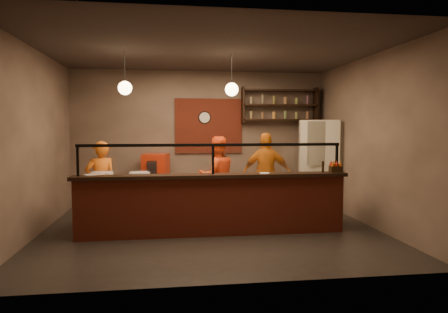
{
  "coord_description": "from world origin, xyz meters",
  "views": [
    {
      "loc": [
        -0.73,
        -7.05,
        1.84
      ],
      "look_at": [
        0.27,
        0.3,
        1.32
      ],
      "focal_mm": 32.0,
      "sensor_mm": 36.0,
      "label": 1
    }
  ],
  "objects": [
    {
      "name": "condiment_caddy",
      "position": [
        2.2,
        -0.3,
        1.12
      ],
      "size": [
        0.2,
        0.16,
        0.11
      ],
      "primitive_type": "cube",
      "rotation": [
        0.0,
        0.0,
        -0.02
      ],
      "color": "black",
      "rests_on": "counter_ledge"
    },
    {
      "name": "cook_mid",
      "position": [
        0.24,
        1.18,
        0.84
      ],
      "size": [
        0.93,
        0.78,
        1.68
      ],
      "primitive_type": "imported",
      "rotation": [
        0.0,
        0.0,
        3.34
      ],
      "color": "#EC4716",
      "rests_on": "floor"
    },
    {
      "name": "wall_right",
      "position": [
        3.0,
        0.0,
        1.6
      ],
      "size": [
        0.0,
        5.0,
        5.0
      ],
      "primitive_type": "plane",
      "rotation": [
        1.57,
        0.0,
        -1.57
      ],
      "color": "#7B655A",
      "rests_on": "floor"
    },
    {
      "name": "rolling_pin",
      "position": [
        -1.16,
        0.23,
        0.93
      ],
      "size": [
        0.38,
        0.21,
        0.07
      ],
      "primitive_type": "cylinder",
      "rotation": [
        0.0,
        1.57,
        0.4
      ],
      "color": "gold",
      "rests_on": "worktop"
    },
    {
      "name": "worktop",
      "position": [
        0.0,
        0.2,
        0.88
      ],
      "size": [
        4.6,
        0.75,
        0.05
      ],
      "primitive_type": "cube",
      "color": "silver",
      "rests_on": "worktop_cabinet"
    },
    {
      "name": "pendant_right",
      "position": [
        0.4,
        0.2,
        2.55
      ],
      "size": [
        0.24,
        0.24,
        0.77
      ],
      "color": "black",
      "rests_on": "ceiling"
    },
    {
      "name": "brick_patch",
      "position": [
        0.2,
        2.47,
        1.9
      ],
      "size": [
        1.6,
        0.04,
        1.3
      ],
      "primitive_type": "cube",
      "color": "maroon",
      "rests_on": "wall_back"
    },
    {
      "name": "floor",
      "position": [
        0.0,
        0.0,
        0.0
      ],
      "size": [
        6.0,
        6.0,
        0.0
      ],
      "primitive_type": "plane",
      "color": "black",
      "rests_on": "ground"
    },
    {
      "name": "small_plate",
      "position": [
        0.9,
        -0.33,
        1.07
      ],
      "size": [
        0.2,
        0.2,
        0.01
      ],
      "primitive_type": "cylinder",
      "rotation": [
        0.0,
        0.0,
        0.22
      ],
      "color": "white",
      "rests_on": "counter_ledge"
    },
    {
      "name": "wall_front",
      "position": [
        0.0,
        -2.5,
        1.6
      ],
      "size": [
        6.0,
        0.0,
        6.0
      ],
      "primitive_type": "plane",
      "rotation": [
        -1.57,
        0.0,
        0.0
      ],
      "color": "#7B655A",
      "rests_on": "floor"
    },
    {
      "name": "cook_right",
      "position": [
        1.3,
        1.15,
        0.88
      ],
      "size": [
        1.09,
        0.6,
        1.75
      ],
      "primitive_type": "imported",
      "rotation": [
        0.0,
        0.0,
        2.97
      ],
      "color": "#C46412",
      "rests_on": "floor"
    },
    {
      "name": "pepper_mill",
      "position": [
        1.96,
        -0.3,
        1.16
      ],
      "size": [
        0.06,
        0.06,
        0.2
      ],
      "primitive_type": "cylinder",
      "rotation": [
        0.0,
        0.0,
        0.41
      ],
      "color": "black",
      "rests_on": "counter_ledge"
    },
    {
      "name": "wall_left",
      "position": [
        -3.0,
        0.0,
        1.6
      ],
      "size": [
        0.0,
        5.0,
        5.0
      ],
      "primitive_type": "plane",
      "rotation": [
        1.57,
        0.0,
        1.57
      ],
      "color": "#7B655A",
      "rests_on": "floor"
    },
    {
      "name": "pendant_left",
      "position": [
        -1.5,
        0.2,
        2.55
      ],
      "size": [
        0.24,
        0.24,
        0.77
      ],
      "color": "black",
      "rests_on": "ceiling"
    },
    {
      "name": "wall_clock",
      "position": [
        0.1,
        2.46,
        2.1
      ],
      "size": [
        0.3,
        0.04,
        0.3
      ],
      "primitive_type": "cylinder",
      "rotation": [
        1.57,
        0.0,
        0.0
      ],
      "color": "black",
      "rests_on": "wall_back"
    },
    {
      "name": "ceiling",
      "position": [
        0.0,
        0.0,
        3.2
      ],
      "size": [
        6.0,
        6.0,
        0.0
      ],
      "primitive_type": "plane",
      "rotation": [
        3.14,
        0.0,
        0.0
      ],
      "color": "#382F2B",
      "rests_on": "wall_back"
    },
    {
      "name": "wall_shelving",
      "position": [
        1.9,
        2.32,
        2.4
      ],
      "size": [
        1.84,
        0.28,
        0.85
      ],
      "color": "black",
      "rests_on": "wall_back"
    },
    {
      "name": "pizza_dough",
      "position": [
        -0.3,
        0.33,
        0.91
      ],
      "size": [
        0.61,
        0.61,
        0.01
      ],
      "primitive_type": "cylinder",
      "rotation": [
        0.0,
        0.0,
        -0.32
      ],
      "color": "white",
      "rests_on": "worktop"
    },
    {
      "name": "service_counter",
      "position": [
        0.0,
        -0.3,
        0.5
      ],
      "size": [
        4.6,
        0.25,
        1.0
      ],
      "primitive_type": "cube",
      "color": "maroon",
      "rests_on": "floor"
    },
    {
      "name": "red_cooler",
      "position": [
        -1.05,
        2.15,
        0.63
      ],
      "size": [
        0.64,
        0.61,
        1.26
      ],
      "primitive_type": "cube",
      "rotation": [
        0.0,
        0.0,
        -0.23
      ],
      "color": "red",
      "rests_on": "floor"
    },
    {
      "name": "sneeze_guard",
      "position": [
        0.0,
        -0.3,
        1.37
      ],
      "size": [
        4.5,
        0.05,
        0.52
      ],
      "color": "white",
      "rests_on": "counter_ledge"
    },
    {
      "name": "prep_tub_b",
      "position": [
        -1.94,
        0.26,
        0.98
      ],
      "size": [
        0.36,
        0.31,
        0.17
      ],
      "primitive_type": "cube",
      "rotation": [
        0.0,
        0.0,
        -0.13
      ],
      "color": "silver",
      "rests_on": "worktop"
    },
    {
      "name": "counter_ledge",
      "position": [
        0.0,
        -0.3,
        1.03
      ],
      "size": [
        4.7,
        0.37,
        0.06
      ],
      "primitive_type": "cube",
      "color": "black",
      "rests_on": "service_counter"
    },
    {
      "name": "worktop_cabinet",
      "position": [
        0.0,
        0.2,
        0.42
      ],
      "size": [
        4.6,
        0.75,
        0.85
      ],
      "primitive_type": "cube",
      "color": "gray",
      "rests_on": "floor"
    },
    {
      "name": "prep_tub_c",
      "position": [
        -2.0,
        -0.07,
        0.98
      ],
      "size": [
        0.4,
        0.36,
        0.16
      ],
      "primitive_type": "cube",
      "rotation": [
        0.0,
        0.0,
        0.4
      ],
      "color": "silver",
      "rests_on": "worktop"
    },
    {
      "name": "wall_back",
      "position": [
        0.0,
        2.5,
        1.6
      ],
      "size": [
        6.0,
        0.0,
        6.0
      ],
      "primitive_type": "plane",
      "rotation": [
        1.57,
        0.0,
        0.0
      ],
      "color": "#7B655A",
      "rests_on": "floor"
    },
    {
      "name": "cook_left",
      "position": [
        -2.05,
        0.8,
        0.8
      ],
      "size": [
        0.68,
        0.57,
        1.6
      ],
      "primitive_type": "imported",
      "rotation": [
        0.0,
        0.0,
        3.53
      ],
      "color": "orange",
      "rests_on": "floor"
    },
    {
      "name": "fridge",
      "position": [
        2.6,
        1.58,
        1.01
      ],
      "size": [
        1.03,
        0.99,
        2.02
      ],
      "primitive_type": "cube",
      "rotation": [
        0.0,
        0.0,
        -0.28
      ],
      "color": "beige",
      "rests_on": "floor"
    },
    {
      "name": "prep_tub_a",
      "position": [
        -1.27,
        0.2,
        0.98
      ],
      "size": [
        0.38,
        0.34,
        0.16
      ],
      "primitive_type": "cube",
      "rotation": [
        0.0,
        0.0,
        0.29
      ],
      "color": "silver",
      "rests_on": "worktop"
    }
  ]
}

